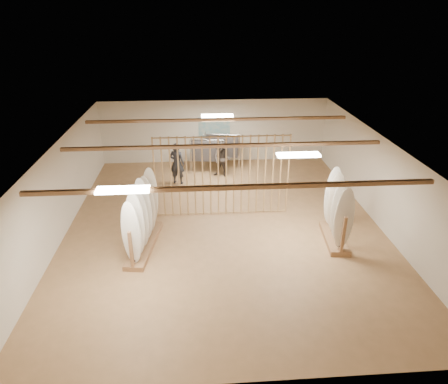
{
  "coord_description": "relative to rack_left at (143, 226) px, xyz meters",
  "views": [
    {
      "loc": [
        -0.82,
        -11.29,
        6.5
      ],
      "look_at": [
        0.0,
        0.0,
        1.2
      ],
      "focal_mm": 32.0,
      "sensor_mm": 36.0,
      "label": 1
    }
  ],
  "objects": [
    {
      "name": "floor",
      "position": [
        2.45,
        1.09,
        -0.7
      ],
      "size": [
        12.0,
        12.0,
        0.0
      ],
      "primitive_type": "plane",
      "color": "#AC7F53",
      "rests_on": "ground"
    },
    {
      "name": "light_panels",
      "position": [
        2.45,
        1.09,
        2.04
      ],
      "size": [
        1.2,
        0.35,
        0.06
      ],
      "primitive_type": "cube",
      "color": "white",
      "rests_on": "ground"
    },
    {
      "name": "ceiling",
      "position": [
        2.45,
        1.09,
        2.1
      ],
      "size": [
        12.0,
        12.0,
        0.0
      ],
      "primitive_type": "plane",
      "rotation": [
        3.14,
        0.0,
        0.0
      ],
      "color": "gray",
      "rests_on": "ground"
    },
    {
      "name": "rack_right",
      "position": [
        5.73,
        -0.06,
        0.02
      ],
      "size": [
        0.76,
        1.86,
        2.11
      ],
      "rotation": [
        0.0,
        0.0,
        -0.1
      ],
      "color": "#996C45",
      "rests_on": "floor"
    },
    {
      "name": "shopper_b",
      "position": [
        2.65,
        5.19,
        0.17
      ],
      "size": [
        1.04,
        0.96,
        1.73
      ],
      "primitive_type": "imported",
      "rotation": [
        0.0,
        0.0,
        -0.46
      ],
      "color": "#302925",
      "rests_on": "floor"
    },
    {
      "name": "ceiling_slats",
      "position": [
        2.45,
        1.09,
        2.02
      ],
      "size": [
        9.5,
        6.12,
        0.1
      ],
      "primitive_type": "cube",
      "color": "#996C45",
      "rests_on": "ground"
    },
    {
      "name": "rack_left",
      "position": [
        0.0,
        0.0,
        0.0
      ],
      "size": [
        0.91,
        2.58,
        2.03
      ],
      "rotation": [
        0.0,
        0.0,
        -0.14
      ],
      "color": "#996C45",
      "rests_on": "floor"
    },
    {
      "name": "poster",
      "position": [
        2.45,
        7.07,
        0.9
      ],
      "size": [
        1.4,
        0.03,
        0.9
      ],
      "primitive_type": "cube",
      "color": "teal",
      "rests_on": "ground"
    },
    {
      "name": "clothing_rack_a",
      "position": [
        2.08,
        5.72,
        0.27
      ],
      "size": [
        1.38,
        0.5,
        1.49
      ],
      "rotation": [
        0.0,
        0.0,
        -0.12
      ],
      "color": "silver",
      "rests_on": "floor"
    },
    {
      "name": "wall_back",
      "position": [
        2.45,
        7.09,
        0.7
      ],
      "size": [
        12.0,
        0.0,
        12.0
      ],
      "primitive_type": "plane",
      "rotation": [
        1.57,
        0.0,
        0.0
      ],
      "color": "silver",
      "rests_on": "ground"
    },
    {
      "name": "clothing_rack_b",
      "position": [
        2.73,
        6.11,
        0.34
      ],
      "size": [
        1.46,
        0.62,
        1.59
      ],
      "rotation": [
        0.0,
        0.0,
        -0.18
      ],
      "color": "silver",
      "rests_on": "floor"
    },
    {
      "name": "wall_front",
      "position": [
        2.45,
        -4.91,
        0.7
      ],
      "size": [
        12.0,
        0.0,
        12.0
      ],
      "primitive_type": "plane",
      "rotation": [
        -1.57,
        0.0,
        0.0
      ],
      "color": "silver",
      "rests_on": "ground"
    },
    {
      "name": "wall_left",
      "position": [
        -2.55,
        1.09,
        0.7
      ],
      "size": [
        0.0,
        12.0,
        12.0
      ],
      "primitive_type": "plane",
      "rotation": [
        1.57,
        0.0,
        1.57
      ],
      "color": "silver",
      "rests_on": "ground"
    },
    {
      "name": "bamboo_partition",
      "position": [
        2.45,
        1.89,
        0.7
      ],
      "size": [
        4.45,
        0.05,
        2.78
      ],
      "color": "tan",
      "rests_on": "ground"
    },
    {
      "name": "shopper_a",
      "position": [
        0.84,
        4.64,
        0.26
      ],
      "size": [
        0.82,
        0.68,
        1.91
      ],
      "primitive_type": "imported",
      "rotation": [
        0.0,
        0.0,
        2.79
      ],
      "color": "#222429",
      "rests_on": "floor"
    },
    {
      "name": "wall_right",
      "position": [
        7.45,
        1.09,
        0.7
      ],
      "size": [
        0.0,
        12.0,
        12.0
      ],
      "primitive_type": "plane",
      "rotation": [
        1.57,
        0.0,
        -1.57
      ],
      "color": "silver",
      "rests_on": "ground"
    }
  ]
}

